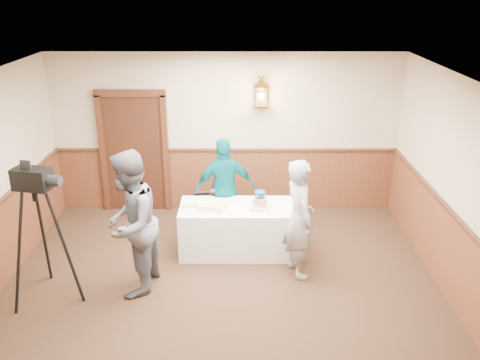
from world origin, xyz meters
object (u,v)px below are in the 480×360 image
at_px(sheet_cake_yellow, 212,206).
at_px(assistant_p, 225,189).
at_px(sheet_cake_green, 192,204).
at_px(baker, 299,219).
at_px(interviewer, 130,224).
at_px(display_table, 240,229).
at_px(tiered_cake, 260,202).
at_px(tv_camera_rig, 42,242).

relative_size(sheet_cake_yellow, assistant_p, 0.24).
relative_size(sheet_cake_green, baker, 0.16).
bearing_deg(sheet_cake_green, sheet_cake_yellow, -16.95).
relative_size(interviewer, assistant_p, 1.19).
height_order(display_table, sheet_cake_green, sheet_cake_green).
height_order(display_table, tiered_cake, tiered_cake).
xyz_separation_m(sheet_cake_yellow, interviewer, (-0.99, -0.98, 0.18)).
distance_m(tiered_cake, sheet_cake_yellow, 0.71).
distance_m(display_table, sheet_cake_yellow, 0.59).
height_order(display_table, interviewer, interviewer).
bearing_deg(baker, tiered_cake, 27.02).
relative_size(interviewer, tv_camera_rig, 1.08).
bearing_deg(interviewer, baker, 108.71).
bearing_deg(display_table, sheet_cake_green, 177.72).
bearing_deg(tiered_cake, assistant_p, 132.02).
relative_size(interviewer, baker, 1.14).
height_order(display_table, assistant_p, assistant_p).
bearing_deg(display_table, tiered_cake, -14.42).
bearing_deg(sheet_cake_green, tv_camera_rig, -144.59).
relative_size(tiered_cake, sheet_cake_green, 1.04).
relative_size(display_table, baker, 1.06).
bearing_deg(sheet_cake_green, interviewer, -122.62).
distance_m(tiered_cake, assistant_p, 0.80).
xyz_separation_m(tiered_cake, sheet_cake_green, (-1.01, 0.10, -0.08)).
bearing_deg(assistant_p, tiered_cake, 118.97).
height_order(interviewer, tv_camera_rig, interviewer).
bearing_deg(display_table, sheet_cake_yellow, -171.17).
bearing_deg(sheet_cake_yellow, assistant_p, 73.33).
distance_m(assistant_p, tv_camera_rig, 2.85).
distance_m(sheet_cake_yellow, baker, 1.35).
xyz_separation_m(sheet_cake_yellow, assistant_p, (0.17, 0.58, 0.03)).
bearing_deg(interviewer, sheet_cake_green, 155.43).
relative_size(baker, tv_camera_rig, 0.95).
xyz_separation_m(sheet_cake_green, interviewer, (-0.69, -1.08, 0.19)).
bearing_deg(interviewer, assistant_p, 151.29).
height_order(tiered_cake, sheet_cake_yellow, tiered_cake).
xyz_separation_m(tiered_cake, interviewer, (-1.70, -0.97, 0.12)).
height_order(tiered_cake, tv_camera_rig, tv_camera_rig).
relative_size(baker, assistant_p, 1.04).
bearing_deg(tv_camera_rig, interviewer, 21.00).
relative_size(sheet_cake_yellow, baker, 0.23).
xyz_separation_m(tiered_cake, sheet_cake_yellow, (-0.71, 0.01, -0.07)).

